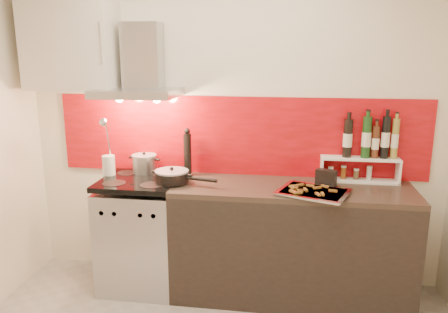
% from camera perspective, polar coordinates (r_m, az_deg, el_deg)
% --- Properties ---
extents(back_wall, '(3.40, 0.02, 2.60)m').
position_cam_1_polar(back_wall, '(3.56, 1.08, 4.02)').
color(back_wall, silver).
rests_on(back_wall, ground).
extents(backsplash, '(3.00, 0.02, 0.64)m').
position_cam_1_polar(backsplash, '(3.55, 1.85, 2.70)').
color(backsplash, '#910907').
rests_on(backsplash, back_wall).
extents(range_stove, '(0.60, 0.60, 0.91)m').
position_cam_1_polar(range_stove, '(3.67, -10.68, -9.90)').
color(range_stove, '#B7B7BA').
rests_on(range_stove, ground).
extents(counter, '(1.80, 0.60, 0.90)m').
position_cam_1_polar(counter, '(3.49, 8.68, -10.97)').
color(counter, black).
rests_on(counter, ground).
extents(range_hood, '(0.62, 0.50, 0.61)m').
position_cam_1_polar(range_hood, '(3.51, -10.85, 10.94)').
color(range_hood, '#B7B7BA').
rests_on(range_hood, back_wall).
extents(upper_cabinet, '(0.70, 0.35, 0.72)m').
position_cam_1_polar(upper_cabinet, '(3.72, -19.32, 13.76)').
color(upper_cabinet, silver).
rests_on(upper_cabinet, back_wall).
extents(stock_pot, '(0.20, 0.20, 0.18)m').
position_cam_1_polar(stock_pot, '(3.67, -10.35, -0.90)').
color(stock_pot, '#B7B7BA').
rests_on(stock_pot, range_stove).
extents(saute_pan, '(0.50, 0.26, 0.12)m').
position_cam_1_polar(saute_pan, '(3.37, -6.71, -2.58)').
color(saute_pan, black).
rests_on(saute_pan, range_stove).
extents(utensil_jar, '(0.10, 0.15, 0.49)m').
position_cam_1_polar(utensil_jar, '(3.64, -14.91, -0.33)').
color(utensil_jar, silver).
rests_on(utensil_jar, range_stove).
extents(pepper_mill, '(0.06, 0.06, 0.39)m').
position_cam_1_polar(pepper_mill, '(3.55, -4.79, 0.49)').
color(pepper_mill, black).
rests_on(pepper_mill, counter).
extents(step_shelf, '(0.60, 0.16, 0.52)m').
position_cam_1_polar(step_shelf, '(3.53, 18.01, 0.56)').
color(step_shelf, white).
rests_on(step_shelf, counter).
extents(caddy_box, '(0.16, 0.12, 0.13)m').
position_cam_1_polar(caddy_box, '(3.38, 13.17, -2.77)').
color(caddy_box, black).
rests_on(caddy_box, counter).
extents(baking_tray, '(0.57, 0.51, 0.03)m').
position_cam_1_polar(baking_tray, '(3.18, 11.55, -4.53)').
color(baking_tray, silver).
rests_on(baking_tray, counter).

